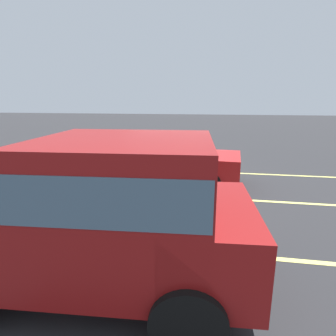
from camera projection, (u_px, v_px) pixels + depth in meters
ground_plane at (172, 182)px, 8.71m from camera, size 80.00×80.00×0.00m
lot_line_near at (178, 171)px, 10.02m from camera, size 18.00×0.12×0.01m
lot_line_mid at (165, 196)px, 7.44m from camera, size 18.00×0.12×0.01m
lot_line_far at (139, 247)px, 4.86m from camera, size 18.00×0.12×0.01m
convertible_car at (166, 163)px, 8.61m from camera, size 4.26×2.07×1.24m
suitcase_large_black at (199, 202)px, 5.98m from camera, size 0.48×0.30×1.04m
suitcase_medium_bright at (143, 187)px, 7.19m from camera, size 0.45×0.46×0.62m
suitcase_small_carryon at (180, 195)px, 6.75m from camera, size 0.38×0.30×0.77m
traveler_person at (154, 176)px, 5.91m from camera, size 0.61×0.27×1.65m
parked_pickup_truck_near at (91, 213)px, 3.56m from camera, size 5.12×2.31×2.10m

